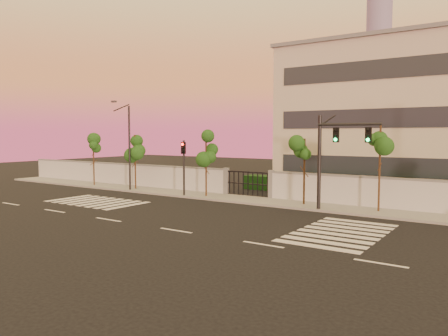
% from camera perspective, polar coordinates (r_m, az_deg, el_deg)
% --- Properties ---
extents(ground, '(120.00, 120.00, 0.00)m').
position_cam_1_polar(ground, '(22.26, -6.29, -8.13)').
color(ground, black).
rests_on(ground, ground).
extents(sidewalk, '(60.00, 3.00, 0.15)m').
position_cam_1_polar(sidewalk, '(30.85, 6.49, -4.48)').
color(sidewalk, gray).
rests_on(sidewalk, ground).
extents(perimeter_wall, '(60.00, 0.36, 2.20)m').
position_cam_1_polar(perimeter_wall, '(32.00, 7.92, -2.38)').
color(perimeter_wall, silver).
rests_on(perimeter_wall, ground).
extents(hedge_row, '(41.00, 4.25, 1.80)m').
position_cam_1_polar(hedge_row, '(34.07, 11.56, -2.44)').
color(hedge_row, black).
rests_on(hedge_row, ground).
extents(institutional_building, '(24.40, 12.40, 12.25)m').
position_cam_1_polar(institutional_building, '(38.87, 26.70, 5.90)').
color(institutional_building, beige).
rests_on(institutional_building, ground).
extents(distant_skyscraper, '(16.00, 16.00, 118.00)m').
position_cam_1_polar(distant_skyscraper, '(312.18, 19.53, 14.69)').
color(distant_skyscraper, slate).
rests_on(distant_skyscraper, ground).
extents(road_markings, '(57.00, 7.62, 0.02)m').
position_cam_1_polar(road_markings, '(26.09, -3.57, -6.23)').
color(road_markings, silver).
rests_on(road_markings, ground).
extents(street_tree_a, '(1.42, 1.13, 4.78)m').
position_cam_1_polar(street_tree_a, '(42.13, -16.65, 2.44)').
color(street_tree_a, '#382314').
rests_on(street_tree_a, ground).
extents(street_tree_b, '(1.61, 1.28, 4.79)m').
position_cam_1_polar(street_tree_b, '(38.40, -11.50, 2.38)').
color(street_tree_b, '#382314').
rests_on(street_tree_b, ground).
extents(street_tree_c, '(1.58, 1.26, 5.10)m').
position_cam_1_polar(street_tree_c, '(33.08, -2.31, 2.54)').
color(street_tree_c, '#382314').
rests_on(street_tree_c, ground).
extents(street_tree_d, '(1.56, 1.24, 4.55)m').
position_cam_1_polar(street_tree_d, '(29.61, 10.52, 1.48)').
color(street_tree_d, '#382314').
rests_on(street_tree_d, ground).
extents(street_tree_e, '(1.50, 1.19, 5.40)m').
position_cam_1_polar(street_tree_e, '(28.07, 19.77, 2.40)').
color(street_tree_e, '#382314').
rests_on(street_tree_e, ground).
extents(traffic_signal_main, '(3.78, 0.87, 6.01)m').
position_cam_1_polar(traffic_signal_main, '(27.57, 13.81, 2.14)').
color(traffic_signal_main, black).
rests_on(traffic_signal_main, ground).
extents(traffic_signal_secondary, '(0.34, 0.34, 4.38)m').
position_cam_1_polar(traffic_signal_secondary, '(33.66, -5.29, 0.90)').
color(traffic_signal_secondary, black).
rests_on(traffic_signal_secondary, ground).
extents(streetlight_west, '(0.45, 1.82, 7.54)m').
position_cam_1_polar(streetlight_west, '(37.54, -12.42, 3.16)').
color(streetlight_west, black).
rests_on(streetlight_west, ground).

